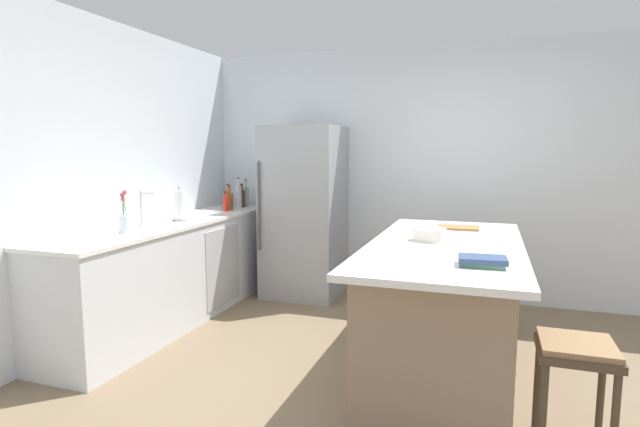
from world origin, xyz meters
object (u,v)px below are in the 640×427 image
object	(u,v)px
refrigerator	(304,212)
hot_sauce_bottle	(225,204)
soda_bottle	(238,197)
kitchen_island	(444,308)
vinegar_bottle	(228,199)
syrup_bottle	(242,198)
cutting_board	(458,228)
cookbook_stack	(482,261)
whiskey_bottle	(229,201)
sink_faucet	(143,208)
flower_vase	(124,221)
paper_towel_roll	(179,206)
mixing_bowl	(430,234)
bar_stool	(576,364)
gin_bottle	(246,196)

from	to	relation	value
refrigerator	hot_sauce_bottle	xyz separation A→B (m)	(-0.75, -0.33, 0.10)
refrigerator	soda_bottle	bearing A→B (deg)	-177.86
kitchen_island	vinegar_bottle	bearing A→B (deg)	151.22
kitchen_island	syrup_bottle	size ratio (longest dim) A/B	8.20
syrup_bottle	cutting_board	size ratio (longest dim) A/B	0.81
cookbook_stack	cutting_board	distance (m)	1.30
whiskey_bottle	cutting_board	distance (m)	2.45
sink_faucet	flower_vase	size ratio (longest dim) A/B	0.91
soda_bottle	cookbook_stack	bearing A→B (deg)	-38.49
refrigerator	syrup_bottle	distance (m)	0.78
syrup_bottle	soda_bottle	size ratio (longest dim) A/B	0.78
sink_faucet	hot_sauce_bottle	world-z (taller)	sink_faucet
vinegar_bottle	paper_towel_roll	bearing A→B (deg)	-87.63
mixing_bowl	cookbook_stack	bearing A→B (deg)	-62.48
paper_towel_roll	sink_faucet	bearing A→B (deg)	-102.96
flower_vase	vinegar_bottle	distance (m)	1.65
refrigerator	vinegar_bottle	xyz separation A→B (m)	(-0.84, -0.13, 0.12)
sink_faucet	kitchen_island	bearing A→B (deg)	0.07
paper_towel_roll	vinegar_bottle	distance (m)	0.94
paper_towel_roll	syrup_bottle	world-z (taller)	paper_towel_roll
kitchen_island	flower_vase	distance (m)	2.46
kitchen_island	cutting_board	distance (m)	0.81
hot_sauce_bottle	mixing_bowl	xyz separation A→B (m)	(2.21, -1.07, -0.03)
hot_sauce_bottle	soda_bottle	bearing A→B (deg)	92.11
bar_stool	cookbook_stack	size ratio (longest dim) A/B	2.37
sink_faucet	cookbook_stack	world-z (taller)	sink_faucet
bar_stool	soda_bottle	bearing A→B (deg)	143.64
flower_vase	soda_bottle	size ratio (longest dim) A/B	0.99
kitchen_island	refrigerator	world-z (taller)	refrigerator
syrup_bottle	cutting_board	xyz separation A→B (m)	(2.39, -0.86, -0.09)
cutting_board	soda_bottle	bearing A→B (deg)	162.15
vinegar_bottle	mixing_bowl	size ratio (longest dim) A/B	1.17
soda_bottle	cutting_board	size ratio (longest dim) A/B	1.03
sink_faucet	cookbook_stack	distance (m)	2.78
mixing_bowl	paper_towel_roll	bearing A→B (deg)	171.91
bar_stool	cookbook_stack	world-z (taller)	cookbook_stack
bar_stool	mixing_bowl	bearing A→B (deg)	133.01
refrigerator	cutting_board	distance (m)	1.80
kitchen_island	gin_bottle	size ratio (longest dim) A/B	7.03
refrigerator	gin_bottle	xyz separation A→B (m)	(-0.76, 0.15, 0.13)
vinegar_bottle	hot_sauce_bottle	world-z (taller)	vinegar_bottle
paper_towel_roll	bar_stool	bearing A→B (deg)	-21.22
gin_bottle	vinegar_bottle	xyz separation A→B (m)	(-0.07, -0.28, -0.01)
soda_bottle	hot_sauce_bottle	distance (m)	0.30
sink_faucet	vinegar_bottle	bearing A→B (deg)	87.84
sink_faucet	cookbook_stack	size ratio (longest dim) A/B	1.14
bar_stool	kitchen_island	bearing A→B (deg)	130.79
refrigerator	sink_faucet	distance (m)	1.72
soda_bottle	vinegar_bottle	world-z (taller)	soda_bottle
kitchen_island	paper_towel_roll	size ratio (longest dim) A/B	6.89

